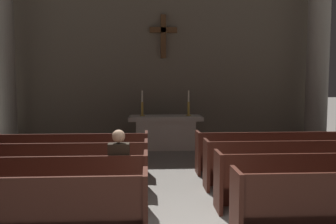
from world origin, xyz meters
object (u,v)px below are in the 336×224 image
pew_left_row_4 (65,154)px  pew_right_row_4 (276,152)px  candlestick_left (142,108)px  column_left_fourth (3,52)px  lone_worshipper (119,169)px  pew_left_row_2 (30,185)px  pew_right_row_2 (328,180)px  pew_right_row_3 (298,163)px  candlestick_right (189,107)px  column_right_fourth (318,54)px  pew_left_row_3 (50,167)px  altar (165,131)px

pew_left_row_4 → pew_right_row_4: same height
pew_right_row_4 → candlestick_left: (-3.04, 2.98, 0.78)m
pew_left_row_4 → column_left_fourth: bearing=126.1°
column_left_fourth → lone_worshipper: (4.00, -5.86, -2.25)m
pew_left_row_2 → pew_right_row_2: size_ratio=1.00×
pew_right_row_3 → pew_right_row_2: bearing=-90.0°
column_left_fourth → pew_right_row_4: bearing=-26.4°
column_left_fourth → candlestick_right: column_left_fourth is taller
candlestick_left → candlestick_right: (1.40, 0.00, 0.00)m
column_right_fourth → lone_worshipper: size_ratio=4.59×
pew_left_row_4 → lone_worshipper: bearing=-58.6°
candlestick_right → column_right_fourth: bearing=8.6°
pew_left_row_3 → pew_right_row_4: same height
lone_worshipper → pew_right_row_4: bearing=33.9°
altar → pew_right_row_4: bearing=-51.8°
altar → candlestick_right: size_ratio=2.87×
column_left_fourth → candlestick_right: (5.69, -0.65, -1.68)m
pew_right_row_2 → candlestick_left: bearing=120.1°
pew_right_row_2 → pew_right_row_3: size_ratio=1.00×
pew_right_row_3 → column_right_fourth: 5.98m
column_left_fourth → candlestick_left: bearing=-8.6°
column_left_fourth → pew_left_row_3: bearing=-61.0°
column_right_fourth → candlestick_right: 4.65m
candlestick_right → lone_worshipper: size_ratio=0.58×
pew_right_row_4 → column_right_fourth: 5.12m
pew_left_row_4 → altar: size_ratio=1.64×
pew_right_row_3 → candlestick_left: bearing=126.5°
pew_left_row_3 → altar: bearing=60.4°
pew_left_row_3 → lone_worshipper: bearing=-38.9°
pew_right_row_2 → column_left_fourth: 9.72m
pew_left_row_2 → lone_worshipper: (1.36, 0.04, 0.22)m
pew_right_row_3 → candlestick_right: candlestick_right is taller
column_left_fourth → altar: size_ratio=2.75×
pew_left_row_2 → pew_right_row_3: bearing=13.6°
pew_right_row_4 → altar: (-2.34, 2.98, 0.06)m
candlestick_left → candlestick_right: bearing=0.0°
pew_right_row_4 → column_right_fourth: (2.65, 3.63, 2.46)m
pew_left_row_2 → pew_left_row_3: same height
column_left_fourth → lone_worshipper: column_left_fourth is taller
pew_left_row_3 → pew_left_row_4: size_ratio=1.00×
pew_left_row_2 → pew_right_row_3: size_ratio=1.00×
pew_left_row_4 → pew_right_row_3: same height
pew_left_row_3 → altar: altar is taller
column_left_fourth → candlestick_right: 5.96m
candlestick_left → lone_worshipper: candlestick_left is taller
pew_left_row_3 → pew_right_row_4: size_ratio=1.00×
altar → candlestick_left: 1.01m
pew_right_row_2 → pew_right_row_3: (0.00, 1.13, 0.00)m
column_left_fourth → candlestick_left: column_left_fourth is taller
pew_right_row_2 → pew_right_row_4: same height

